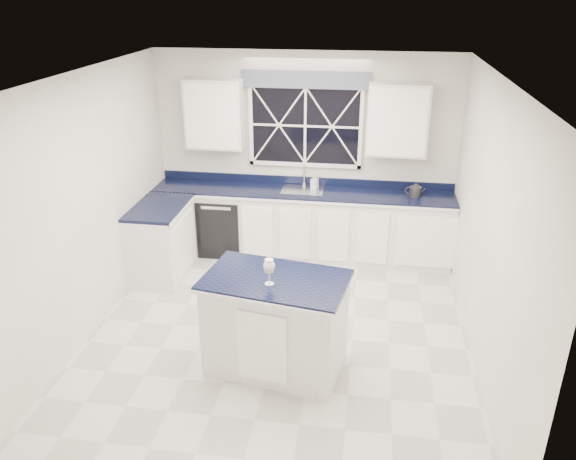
% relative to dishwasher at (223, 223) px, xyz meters
% --- Properties ---
extents(ground, '(4.50, 4.50, 0.00)m').
position_rel_dishwasher_xyz_m(ground, '(1.10, -1.95, -0.41)').
color(ground, silver).
rests_on(ground, ground).
extents(back_wall, '(4.00, 0.10, 2.70)m').
position_rel_dishwasher_xyz_m(back_wall, '(1.10, 0.30, 0.94)').
color(back_wall, white).
rests_on(back_wall, ground).
extents(base_cabinets, '(3.99, 1.60, 0.90)m').
position_rel_dishwasher_xyz_m(base_cabinets, '(0.77, -0.17, 0.04)').
color(base_cabinets, white).
rests_on(base_cabinets, ground).
extents(countertop, '(3.98, 0.64, 0.04)m').
position_rel_dishwasher_xyz_m(countertop, '(1.10, 0.00, 0.51)').
color(countertop, black).
rests_on(countertop, base_cabinets).
extents(dishwasher, '(0.60, 0.58, 0.82)m').
position_rel_dishwasher_xyz_m(dishwasher, '(0.00, 0.00, 0.00)').
color(dishwasher, black).
rests_on(dishwasher, ground).
extents(window, '(1.65, 0.09, 1.26)m').
position_rel_dishwasher_xyz_m(window, '(1.10, 0.25, 1.42)').
color(window, black).
rests_on(window, ground).
extents(upper_cabinets, '(3.10, 0.34, 0.90)m').
position_rel_dishwasher_xyz_m(upper_cabinets, '(1.10, 0.13, 1.49)').
color(upper_cabinets, white).
rests_on(upper_cabinets, ground).
extents(faucet, '(0.05, 0.20, 0.30)m').
position_rel_dishwasher_xyz_m(faucet, '(1.10, 0.19, 0.69)').
color(faucet, silver).
rests_on(faucet, countertop).
extents(island, '(1.43, 1.00, 0.98)m').
position_rel_dishwasher_xyz_m(island, '(1.16, -2.49, 0.08)').
color(island, white).
rests_on(island, ground).
extents(rug, '(1.24, 0.82, 0.02)m').
position_rel_dishwasher_xyz_m(rug, '(1.12, -1.01, -0.40)').
color(rug, beige).
rests_on(rug, ground).
extents(kettle, '(0.25, 0.17, 0.18)m').
position_rel_dishwasher_xyz_m(kettle, '(2.57, 0.01, 0.61)').
color(kettle, '#313133').
rests_on(kettle, countertop).
extents(wine_glass, '(0.11, 0.11, 0.25)m').
position_rel_dishwasher_xyz_m(wine_glass, '(1.12, -2.61, 0.74)').
color(wine_glass, white).
rests_on(wine_glass, island).
extents(soap_bottle, '(0.11, 0.11, 0.19)m').
position_rel_dishwasher_xyz_m(soap_bottle, '(1.25, 0.13, 0.63)').
color(soap_bottle, silver).
rests_on(soap_bottle, countertop).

